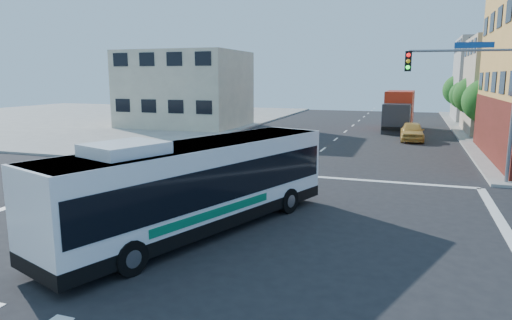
% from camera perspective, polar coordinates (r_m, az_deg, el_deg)
% --- Properties ---
extents(ground, '(120.00, 120.00, 0.00)m').
position_cam_1_polar(ground, '(16.47, -4.08, -8.55)').
color(ground, black).
rests_on(ground, ground).
extents(sidewalk_nw, '(50.00, 50.00, 0.15)m').
position_cam_1_polar(sidewalk_nw, '(64.44, -20.96, 4.99)').
color(sidewalk_nw, gray).
rests_on(sidewalk_nw, ground).
extents(building_east_far, '(12.06, 10.06, 10.00)m').
position_cam_1_polar(building_east_far, '(63.25, 29.11, 8.77)').
color(building_east_far, '#9D9C98').
rests_on(building_east_far, ground).
extents(building_west, '(12.06, 10.06, 8.00)m').
position_cam_1_polar(building_west, '(50.01, -8.82, 8.72)').
color(building_west, beige).
rests_on(building_west, ground).
extents(signal_mast_ne, '(7.91, 1.13, 8.07)m').
position_cam_1_polar(signal_mast_ne, '(25.13, 25.92, 8.53)').
color(signal_mast_ne, slate).
rests_on(signal_mast_ne, ground).
extents(street_tree_a, '(3.60, 3.60, 5.53)m').
position_cam_1_polar(street_tree_a, '(42.69, 26.83, 6.91)').
color(street_tree_a, '#392014').
rests_on(street_tree_a, ground).
extents(street_tree_b, '(3.80, 3.80, 5.79)m').
position_cam_1_polar(street_tree_b, '(50.61, 25.64, 7.56)').
color(street_tree_b, '#392014').
rests_on(street_tree_b, ground).
extents(street_tree_c, '(3.40, 3.40, 5.29)m').
position_cam_1_polar(street_tree_c, '(58.57, 24.74, 7.59)').
color(street_tree_c, '#392014').
rests_on(street_tree_c, ground).
extents(street_tree_d, '(4.00, 4.00, 6.03)m').
position_cam_1_polar(street_tree_d, '(66.53, 24.10, 8.22)').
color(street_tree_d, '#392014').
rests_on(street_tree_d, ground).
extents(transit_bus, '(6.33, 11.81, 3.45)m').
position_cam_1_polar(transit_bus, '(15.81, -7.18, -3.04)').
color(transit_bus, black).
rests_on(transit_bus, ground).
extents(box_truck, '(2.86, 8.76, 3.90)m').
position_cam_1_polar(box_truck, '(48.40, 17.41, 5.81)').
color(box_truck, '#292A2F').
rests_on(box_truck, ground).
extents(parked_car, '(2.01, 4.71, 1.59)m').
position_cam_1_polar(parked_car, '(40.74, 18.93, 3.40)').
color(parked_car, gold).
rests_on(parked_car, ground).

